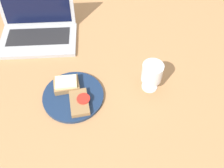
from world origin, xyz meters
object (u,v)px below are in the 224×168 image
sandwich_with_cheese (66,84)px  laptop (38,29)px  plate (73,96)px  sandwich_with_tomato (80,102)px  wine_glass (152,73)px

sandwich_with_cheese → laptop: (-14.40, 31.46, 1.30)cm
plate → sandwich_with_tomato: size_ratio=1.93×
plate → laptop: (-16.91, 35.62, 3.55)cm
sandwich_with_tomato → sandwich_with_cheese: (-5.15, 8.24, 0.57)cm
wine_glass → laptop: 56.95cm
sandwich_with_tomato → laptop: (-19.54, 39.71, 1.88)cm
plate → sandwich_with_cheese: bearing=121.2°
sandwich_with_cheese → wine_glass: bearing=-1.8°
plate → laptop: 39.59cm
sandwich_with_tomato → plate: bearing=122.8°
wine_glass → laptop: laptop is taller
sandwich_with_tomato → sandwich_with_cheese: bearing=122.0°
wine_glass → laptop: size_ratio=0.36×
plate → sandwich_with_cheese: sandwich_with_cheese is taller
plate → sandwich_with_cheese: size_ratio=2.21×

